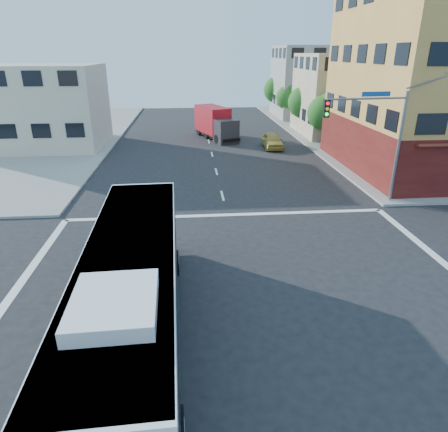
{
  "coord_description": "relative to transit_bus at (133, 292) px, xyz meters",
  "views": [
    {
      "loc": [
        -2.14,
        -12.7,
        9.1
      ],
      "look_at": [
        -0.6,
        4.89,
        1.84
      ],
      "focal_mm": 32.0,
      "sensor_mm": 36.0,
      "label": 1
    }
  ],
  "objects": [
    {
      "name": "ground",
      "position": [
        4.11,
        1.49,
        -1.91
      ],
      "size": [
        120.0,
        120.0,
        0.0
      ],
      "primitive_type": "plane",
      "color": "black",
      "rests_on": "ground"
    },
    {
      "name": "building_east_near",
      "position": [
        21.09,
        35.47,
        2.6
      ],
      "size": [
        12.06,
        10.06,
        9.0
      ],
      "color": "beige",
      "rests_on": "ground"
    },
    {
      "name": "building_east_far",
      "position": [
        21.08,
        49.47,
        3.1
      ],
      "size": [
        12.06,
        10.06,
        10.0
      ],
      "color": "gray",
      "rests_on": "ground"
    },
    {
      "name": "building_west",
      "position": [
        -12.91,
        31.47,
        2.1
      ],
      "size": [
        12.06,
        10.06,
        8.0
      ],
      "color": "beige",
      "rests_on": "ground"
    },
    {
      "name": "signal_mast_ne",
      "position": [
        13.18,
        12.11,
        3.07
      ],
      "size": [
        7.91,
        1.13,
        8.07
      ],
      "color": "slate",
      "rests_on": "ground"
    },
    {
      "name": "street_tree_a",
      "position": [
        16.01,
        29.41,
        1.68
      ],
      "size": [
        3.6,
        3.6,
        5.53
      ],
      "color": "#372614",
      "rests_on": "ground"
    },
    {
      "name": "street_tree_b",
      "position": [
        16.01,
        37.41,
        1.84
      ],
      "size": [
        3.8,
        3.8,
        5.79
      ],
      "color": "#372614",
      "rests_on": "ground"
    },
    {
      "name": "street_tree_c",
      "position": [
        16.01,
        45.41,
        1.55
      ],
      "size": [
        3.4,
        3.4,
        5.29
      ],
      "color": "#372614",
      "rests_on": "ground"
    },
    {
      "name": "street_tree_d",
      "position": [
        16.01,
        53.41,
        1.97
      ],
      "size": [
        4.0,
        4.0,
        6.03
      ],
      "color": "#372614",
      "rests_on": "ground"
    },
    {
      "name": "transit_bus",
      "position": [
        0.0,
        0.0,
        0.0
      ],
      "size": [
        3.28,
        13.27,
        3.9
      ],
      "rotation": [
        0.0,
        0.0,
        0.03
      ],
      "color": "black",
      "rests_on": "ground"
    },
    {
      "name": "box_truck",
      "position": [
        4.99,
        34.09,
        -0.24
      ],
      "size": [
        4.7,
        7.94,
        3.44
      ],
      "rotation": [
        0.0,
        0.0,
        0.35
      ],
      "color": "#27272C",
      "rests_on": "ground"
    },
    {
      "name": "parked_car",
      "position": [
        10.4,
        28.76,
        -1.15
      ],
      "size": [
        1.89,
        4.5,
        1.52
      ],
      "primitive_type": "imported",
      "rotation": [
        0.0,
        0.0,
        -0.02
      ],
      "color": "gold",
      "rests_on": "ground"
    }
  ]
}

